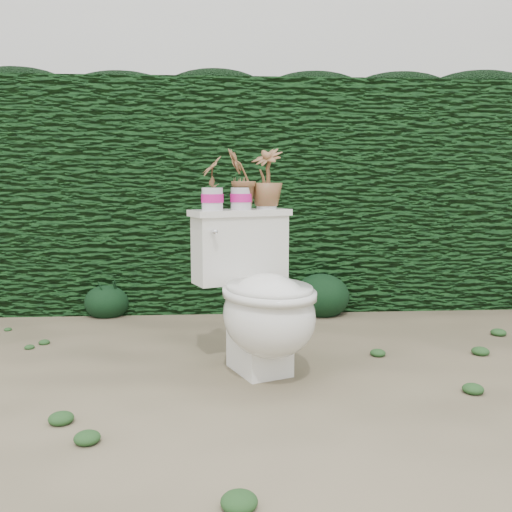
{
  "coord_description": "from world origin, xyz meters",
  "views": [
    {
      "loc": [
        0.04,
        -2.76,
        0.93
      ],
      "look_at": [
        0.23,
        0.02,
        0.55
      ],
      "focal_mm": 40.0,
      "sensor_mm": 36.0,
      "label": 1
    }
  ],
  "objects": [
    {
      "name": "liriope_clump_1",
      "position": [
        -0.72,
        1.12,
        0.12
      ],
      "size": [
        0.31,
        0.31,
        0.25
      ],
      "primitive_type": "ellipsoid",
      "color": "black",
      "rests_on": "ground"
    },
    {
      "name": "hedge",
      "position": [
        0.0,
        1.6,
        0.8
      ],
      "size": [
        8.0,
        1.0,
        1.6
      ],
      "primitive_type": "cube",
      "color": "#164216",
      "rests_on": "ground"
    },
    {
      "name": "ground",
      "position": [
        0.0,
        0.0,
        0.0
      ],
      "size": [
        60.0,
        60.0,
        0.0
      ],
      "primitive_type": "plane",
      "color": "gray",
      "rests_on": "ground"
    },
    {
      "name": "potted_plant_right",
      "position": [
        0.29,
        0.17,
        0.92
      ],
      "size": [
        0.23,
        0.23,
        0.29
      ],
      "primitive_type": "imported",
      "rotation": [
        0.0,
        0.0,
        5.63
      ],
      "color": "#346920",
      "rests_on": "toilet"
    },
    {
      "name": "toilet",
      "position": [
        0.24,
        -0.11,
        0.36
      ],
      "size": [
        0.68,
        0.8,
        0.78
      ],
      "rotation": [
        0.0,
        0.0,
        0.38
      ],
      "color": "silver",
      "rests_on": "ground"
    },
    {
      "name": "house_wall",
      "position": [
        0.6,
        6.0,
        2.0
      ],
      "size": [
        8.0,
        3.5,
        4.0
      ],
      "primitive_type": "cube",
      "color": "silver",
      "rests_on": "ground"
    },
    {
      "name": "potted_plant_center",
      "position": [
        0.16,
        0.11,
        0.92
      ],
      "size": [
        0.2,
        0.2,
        0.29
      ],
      "primitive_type": "imported",
      "rotation": [
        0.0,
        0.0,
        3.87
      ],
      "color": "#346920",
      "rests_on": "toilet"
    },
    {
      "name": "potted_plant_left",
      "position": [
        0.02,
        0.05,
        0.9
      ],
      "size": [
        0.11,
        0.14,
        0.25
      ],
      "primitive_type": "imported",
      "rotation": [
        0.0,
        0.0,
        4.85
      ],
      "color": "#346920",
      "rests_on": "toilet"
    },
    {
      "name": "liriope_clump_2",
      "position": [
        0.75,
        1.06,
        0.16
      ],
      "size": [
        0.39,
        0.39,
        0.31
      ],
      "primitive_type": "ellipsoid",
      "color": "black",
      "rests_on": "ground"
    }
  ]
}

